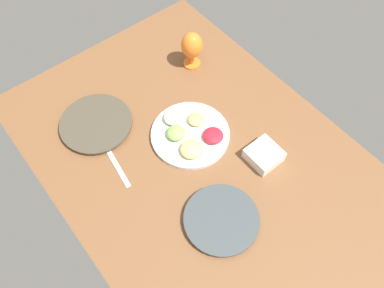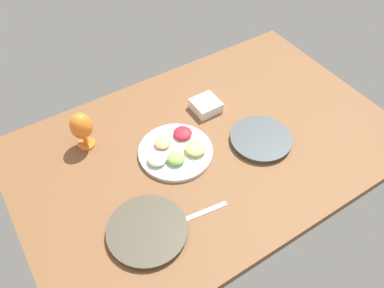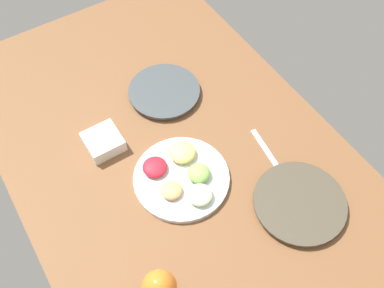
% 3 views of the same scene
% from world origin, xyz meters
% --- Properties ---
extents(ground_plane, '(1.60, 1.04, 0.04)m').
position_xyz_m(ground_plane, '(0.00, 0.00, -0.02)').
color(ground_plane, brown).
extents(dinner_plate_left, '(0.26, 0.26, 0.02)m').
position_xyz_m(dinner_plate_left, '(-0.20, 0.10, 0.01)').
color(dinner_plate_left, silver).
rests_on(dinner_plate_left, ground_plane).
extents(dinner_plate_right, '(0.29, 0.29, 0.02)m').
position_xyz_m(dinner_plate_right, '(0.41, 0.23, 0.01)').
color(dinner_plate_right, beige).
rests_on(dinner_plate_right, ground_plane).
extents(fruit_platter, '(0.31, 0.31, 0.05)m').
position_xyz_m(fruit_platter, '(0.14, -0.03, 0.02)').
color(fruit_platter, silver).
rests_on(fruit_platter, ground_plane).
extents(hurricane_glass_orange, '(0.09, 0.09, 0.17)m').
position_xyz_m(hurricane_glass_orange, '(0.43, -0.28, 0.11)').
color(hurricane_glass_orange, orange).
rests_on(hurricane_glass_orange, ground_plane).
extents(square_bowl_white, '(0.12, 0.12, 0.05)m').
position_xyz_m(square_bowl_white, '(-0.11, -0.18, 0.03)').
color(square_bowl_white, white).
rests_on(square_bowl_white, ground_plane).
extents(fork_by_right_plate, '(0.18, 0.04, 0.01)m').
position_xyz_m(fork_by_right_plate, '(0.19, 0.27, 0.00)').
color(fork_by_right_plate, silver).
rests_on(fork_by_right_plate, ground_plane).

